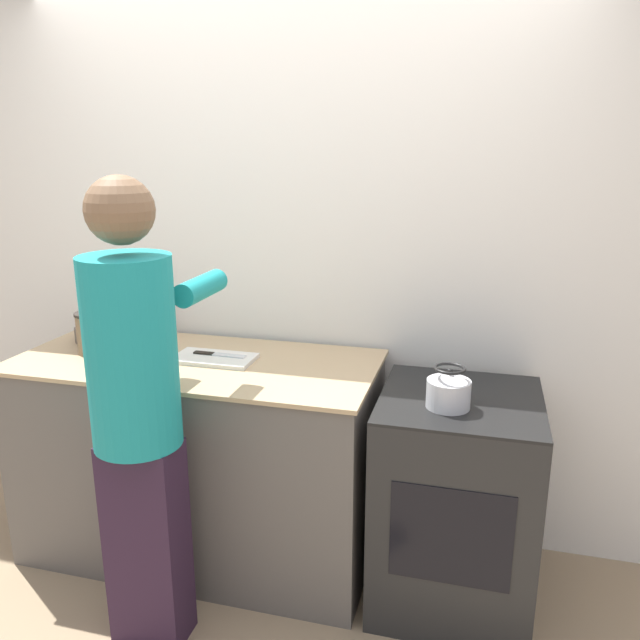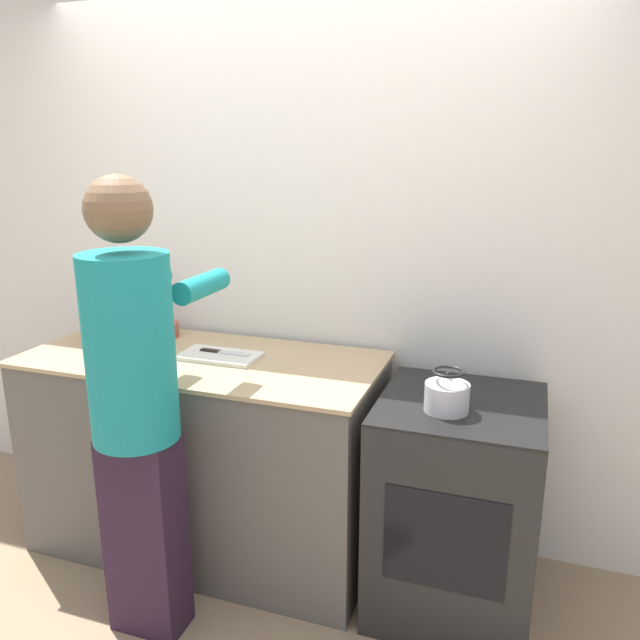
# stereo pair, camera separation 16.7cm
# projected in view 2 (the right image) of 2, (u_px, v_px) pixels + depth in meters

# --- Properties ---
(ground_plane) EXTENTS (12.00, 12.00, 0.00)m
(ground_plane) POSITION_uv_depth(u_px,v_px,m) (242.00, 605.00, 2.58)
(ground_plane) COLOR #997F60
(wall_back) EXTENTS (8.00, 0.05, 2.60)m
(wall_back) POSITION_uv_depth(u_px,v_px,m) (304.00, 265.00, 2.93)
(wall_back) COLOR white
(wall_back) RESTS_ON ground_plane
(counter) EXTENTS (1.59, 0.72, 0.94)m
(counter) POSITION_uv_depth(u_px,v_px,m) (206.00, 453.00, 2.88)
(counter) COLOR #5B5651
(counter) RESTS_ON ground_plane
(oven) EXTENTS (0.62, 0.64, 0.89)m
(oven) POSITION_uv_depth(u_px,v_px,m) (455.00, 505.00, 2.50)
(oven) COLOR black
(oven) RESTS_ON ground_plane
(person) EXTENTS (0.35, 0.59, 1.75)m
(person) POSITION_uv_depth(u_px,v_px,m) (136.00, 397.00, 2.24)
(person) COLOR #2C1B2F
(person) RESTS_ON ground_plane
(cutting_board) EXTENTS (0.35, 0.19, 0.02)m
(cutting_board) POSITION_uv_depth(u_px,v_px,m) (220.00, 356.00, 2.74)
(cutting_board) COLOR silver
(cutting_board) RESTS_ON counter
(knife) EXTENTS (0.24, 0.04, 0.01)m
(knife) POSITION_uv_depth(u_px,v_px,m) (224.00, 352.00, 2.75)
(knife) COLOR silver
(knife) RESTS_ON cutting_board
(kettle) EXTENTS (0.16, 0.16, 0.16)m
(kettle) POSITION_uv_depth(u_px,v_px,m) (447.00, 394.00, 2.28)
(kettle) COLOR silver
(kettle) RESTS_ON oven
(bowl_prep) EXTENTS (0.17, 0.17, 0.07)m
(bowl_prep) POSITION_uv_depth(u_px,v_px,m) (161.00, 330.00, 3.05)
(bowl_prep) COLOR #9E4738
(bowl_prep) RESTS_ON counter
(bowl_mixing) EXTENTS (0.20, 0.20, 0.07)m
(bowl_mixing) POSITION_uv_depth(u_px,v_px,m) (110.00, 329.00, 3.06)
(bowl_mixing) COLOR brown
(bowl_mixing) RESTS_ON counter
(canister_jar) EXTENTS (0.15, 0.15, 0.19)m
(canister_jar) POSITION_uv_depth(u_px,v_px,m) (105.00, 328.00, 2.86)
(canister_jar) COLOR #756047
(canister_jar) RESTS_ON counter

